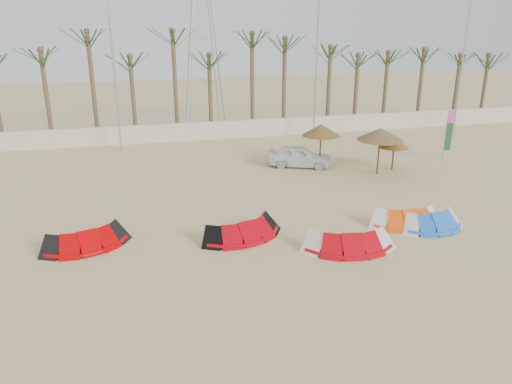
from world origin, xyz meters
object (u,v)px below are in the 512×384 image
object	(u,v)px
car	(299,156)
kite_blue	(431,218)
kite_orange	(404,215)
parasol_mid	(380,134)
kite_red_right	(346,237)
kite_red_left	(86,235)
parasol_right	(394,142)
parasol_left	(321,130)
kite_red_mid	(241,226)

from	to	relation	value
car	kite_blue	bearing A→B (deg)	-143.24
kite_orange	parasol_mid	distance (m)	7.66
kite_red_right	kite_blue	world-z (taller)	same
kite_red_right	car	world-z (taller)	car
kite_red_left	parasol_right	size ratio (longest dim) A/B	1.82
kite_orange	car	xyz separation A→B (m)	(-1.65, 9.61, 0.24)
parasol_mid	parasol_right	distance (m)	1.58
parasol_left	kite_red_left	bearing A→B (deg)	-149.01
kite_blue	parasol_right	xyz separation A→B (m)	(2.69, 8.31, 1.29)
kite_red_left	kite_blue	xyz separation A→B (m)	(14.52, -1.82, -0.00)
parasol_right	car	bearing A→B (deg)	159.43
kite_blue	parasol_left	size ratio (longest dim) A/B	1.11
parasol_left	car	world-z (taller)	parasol_left
parasol_right	kite_blue	bearing A→B (deg)	-107.92
kite_red_left	kite_orange	distance (m)	13.65
kite_red_left	parasol_left	distance (m)	15.35
kite_orange	kite_red_left	bearing A→B (deg)	175.20
parasol_mid	kite_red_mid	bearing A→B (deg)	-145.91
kite_red_right	kite_blue	distance (m)	4.52
kite_red_left	parasol_right	bearing A→B (deg)	20.67
parasol_left	parasol_mid	distance (m)	3.46
kite_red_left	kite_orange	bearing A→B (deg)	-4.80
kite_red_right	parasol_right	world-z (taller)	parasol_right
kite_red_mid	kite_red_left	bearing A→B (deg)	174.23
kite_blue	parasol_mid	size ratio (longest dim) A/B	1.10
kite_red_right	parasol_left	xyz separation A→B (m)	(2.97, 10.59, 1.93)
kite_orange	parasol_left	size ratio (longest dim) A/B	1.23
kite_red_left	parasol_mid	world-z (taller)	parasol_mid
parasol_left	car	xyz separation A→B (m)	(-1.11, 0.62, -1.70)
kite_blue	kite_orange	bearing A→B (deg)	143.56
kite_blue	parasol_right	size ratio (longest dim) A/B	1.46
kite_orange	parasol_right	bearing A→B (deg)	64.72
kite_red_right	parasol_mid	size ratio (longest dim) A/B	1.38
parasol_mid	parasol_right	xyz separation A→B (m)	(1.30, 0.60, -0.68)
kite_blue	kite_red_left	bearing A→B (deg)	172.85
kite_orange	parasol_left	xyz separation A→B (m)	(-0.54, 8.98, 1.94)
parasol_left	parasol_right	size ratio (longest dim) A/B	1.31
kite_red_mid	kite_blue	distance (m)	8.33
kite_blue	parasol_right	distance (m)	8.83
kite_orange	kite_red_mid	bearing A→B (deg)	176.03
parasol_left	kite_orange	bearing A→B (deg)	-86.55
parasol_mid	kite_orange	bearing A→B (deg)	-108.17
kite_blue	kite_red_mid	bearing A→B (deg)	171.81
parasol_right	car	distance (m)	5.71
kite_orange	parasol_mid	world-z (taller)	parasol_mid
kite_orange	parasol_left	world-z (taller)	parasol_left
kite_red_mid	kite_orange	size ratio (longest dim) A/B	1.15
kite_red_mid	parasol_right	bearing A→B (deg)	33.09
kite_blue	car	size ratio (longest dim) A/B	0.78
car	parasol_mid	bearing A→B (deg)	-100.31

